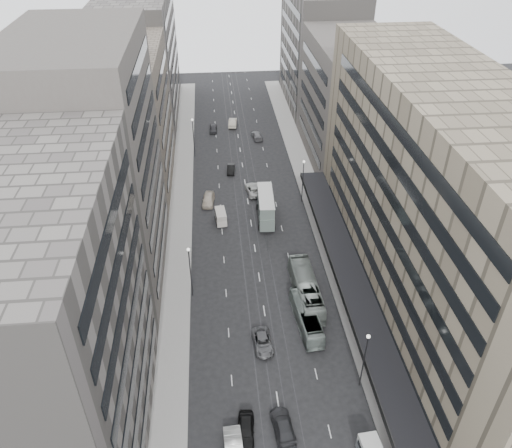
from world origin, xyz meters
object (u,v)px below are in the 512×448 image
object	(u,v)px
bus_near	(306,317)
bus_far	(306,289)
panel_van	(221,216)
sedan_0	(246,429)
double_decker	(266,206)
sedan_2	(263,342)

from	to	relation	value
bus_near	bus_far	xyz separation A→B (m)	(0.81, 4.99, 0.33)
panel_van	sedan_0	bearing A→B (deg)	-93.51
panel_van	sedan_0	distance (m)	39.55
double_decker	sedan_2	distance (m)	28.28
double_decker	sedan_2	bearing A→B (deg)	-94.35
double_decker	sedan_0	bearing A→B (deg)	-96.55
double_decker	sedan_2	xyz separation A→B (m)	(-3.42, -28.00, -1.93)
double_decker	panel_van	size ratio (longest dim) A/B	2.36
panel_van	sedan_2	xyz separation A→B (m)	(4.22, -27.71, -0.59)
bus_far	panel_van	xyz separation A→B (m)	(-11.06, 19.61, -0.44)
panel_van	sedan_2	distance (m)	28.03
bus_near	sedan_0	world-z (taller)	bus_near
bus_near	sedan_2	xyz separation A→B (m)	(-6.02, -3.11, -0.70)
panel_van	sedan_2	size ratio (longest dim) A/B	0.77
sedan_0	bus_near	bearing A→B (deg)	63.76
double_decker	sedan_0	distance (m)	40.38
sedan_2	panel_van	bearing A→B (deg)	94.69
sedan_0	sedan_2	distance (m)	12.20
sedan_2	sedan_0	bearing A→B (deg)	-108.23
double_decker	sedan_2	world-z (taller)	double_decker
bus_far	sedan_2	distance (m)	10.64
bus_near	sedan_2	distance (m)	6.81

